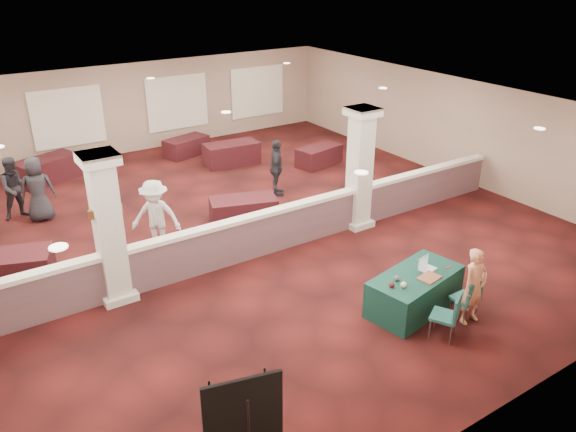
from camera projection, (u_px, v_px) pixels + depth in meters
ground at (232, 231)px, 14.75m from camera, size 16.00×16.00×0.00m
wall_back at (125, 109)px, 20.16m from camera, size 16.00×0.04×3.20m
wall_front at (491, 338)px, 8.00m from camera, size 16.00×0.04×3.20m
wall_right at (449, 127)px, 18.07m from camera, size 0.04×16.00×3.20m
ceiling at (226, 111)px, 13.41m from camera, size 16.00×16.00×0.02m
partition_wall at (260, 233)px, 13.37m from camera, size 15.60×0.28×1.10m
column_left at (108, 228)px, 11.18m from camera, size 0.72×0.72×3.20m
column_right at (360, 168)px, 14.42m from camera, size 0.72×0.72×3.20m
sconce_left at (91, 215)px, 10.89m from camera, size 0.12×0.12×0.18m
sconce_right at (120, 208)px, 11.17m from camera, size 0.12×0.12×0.18m
near_table at (414, 291)px, 11.36m from camera, size 2.20×1.39×0.79m
conf_chair_main at (469, 297)px, 10.94m from camera, size 0.45×0.45×0.89m
conf_chair_side at (449, 313)px, 10.37m from camera, size 0.64×0.64×0.94m
easel_board at (243, 419)px, 7.21m from camera, size 1.03×0.61×1.79m
woman at (474, 286)px, 10.79m from camera, size 0.57×0.39×1.57m
far_table_front_left at (8, 270)px, 12.17m from camera, size 2.05×1.48×0.75m
far_table_front_center at (244, 211)px, 15.09m from camera, size 1.95×1.39×0.71m
far_table_front_right at (319, 156)px, 19.39m from camera, size 1.73×1.10×0.65m
far_table_back_left at (47, 170)px, 17.93m from camera, size 2.11×1.54×0.77m
far_table_back_center at (186, 146)px, 20.36m from camera, size 1.76×1.22×0.65m
far_table_back_right at (231, 153)px, 19.46m from camera, size 1.92×1.09×0.75m
attendee_a at (16, 188)px, 15.21m from camera, size 0.88×0.55×1.73m
attendee_b at (156, 217)px, 13.36m from camera, size 1.27×1.15×1.85m
attendee_c at (276, 168)px, 16.70m from camera, size 0.92×1.11×1.71m
attendee_d at (37, 189)px, 15.05m from camera, size 0.98×0.71×1.79m
laptop_base at (428, 269)px, 11.36m from camera, size 0.40×0.31×0.02m
laptop_screen at (423, 262)px, 11.39m from camera, size 0.35×0.08×0.24m
screen_glow at (423, 262)px, 11.39m from camera, size 0.32×0.07×0.20m
knitting at (429, 278)px, 11.05m from camera, size 0.48×0.40×0.03m
yarn_cream at (404, 285)px, 10.73m from camera, size 0.12×0.12×0.12m
yarn_red at (392, 285)px, 10.74m from camera, size 0.11×0.11×0.11m
yarn_grey at (397, 278)px, 10.95m from camera, size 0.11×0.11×0.11m
scissors at (448, 267)px, 11.44m from camera, size 0.13×0.06×0.01m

